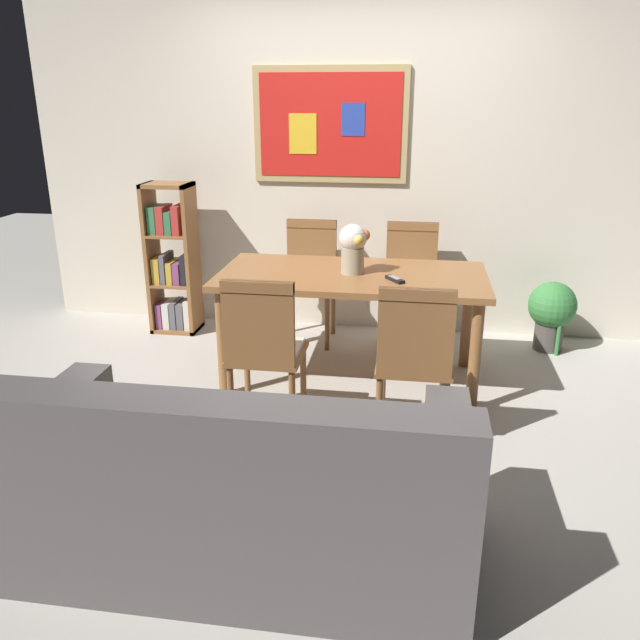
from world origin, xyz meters
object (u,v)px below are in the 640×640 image
Objects in this scene: dining_chair_far_right at (411,274)px; potted_ivy at (552,311)px; flower_vase at (353,246)px; tv_remote at (395,279)px; bookshelf at (173,265)px; dining_chair_near_right at (415,352)px; dining_chair_far_left at (310,271)px; dining_table at (352,287)px; dining_chair_near_left at (264,343)px; leather_couch at (238,493)px.

dining_chair_far_right is 1.07m from potted_ivy.
tv_remote is (0.27, -0.14, -0.17)m from flower_vase.
flower_vase reaches higher than tv_remote.
bookshelf reaches higher than potted_ivy.
bookshelf is at bearing 141.22° from dining_chair_near_right.
dining_chair_far_right is 1.54m from dining_chair_near_right.
dining_chair_far_left and dining_chair_near_right have the same top height.
dining_table is 0.27m from flower_vase.
potted_ivy is (1.80, 1.52, -0.24)m from dining_chair_near_left.
dining_chair_far_left is (-0.40, 0.75, -0.11)m from dining_table.
flower_vase is (0.40, 0.77, 0.38)m from dining_chair_near_left.
dining_chair_near_left is at bearing -117.57° from flower_vase.
dining_chair_far_right is 1.70m from dining_chair_near_left.
bookshelf is 1.71m from flower_vase.
bookshelf is (-1.09, 0.00, 0.00)m from dining_chair_far_left.
dining_chair_near_left is 1.64× the size of potted_ivy.
dining_chair_near_right is 1.84m from potted_ivy.
leather_couch reaches higher than tv_remote.
bookshelf reaches higher than dining_chair_near_right.
dining_chair_near_right is 5.96× the size of tv_remote.
potted_ivy is at bearing 40.20° from dining_chair_near_left.
dining_chair_near_right and dining_chair_near_left have the same top height.
dining_chair_far_right is 0.92m from flower_vase.
dining_chair_far_right and dining_chair_near_left have the same top height.
dining_table is 0.87m from dining_chair_near_left.
potted_ivy is 1.77× the size of flower_vase.
potted_ivy is at bearing -0.13° from dining_chair_far_right.
bookshelf is 2.12× the size of potted_ivy.
potted_ivy is at bearing 38.48° from tv_remote.
dining_chair_far_left is 1.72m from dining_chair_near_right.
tv_remote reaches higher than dining_table.
dining_chair_near_right reaches higher than potted_ivy.
dining_chair_near_left reaches higher than tv_remote.
dining_chair_far_right is at bearing 64.50° from dining_table.
leather_couch is 1.80m from tv_remote.
potted_ivy is at bearing 57.05° from leather_couch.
potted_ivy is (2.90, 0.01, -0.24)m from bookshelf.
flower_vase reaches higher than dining_chair_near_right.
bookshelf reaches higher than dining_table.
dining_table is 11.05× the size of tv_remote.
dining_chair_near_left is at bearing -89.95° from dining_chair_far_left.
dining_chair_far_left is 1.00× the size of dining_chair_far_right.
dining_chair_near_right is at bearing -62.50° from flower_vase.
tv_remote is (0.67, 0.62, 0.21)m from dining_chair_near_left.
flower_vase reaches higher than dining_chair_near_left.
dining_chair_far_right reaches higher than dining_table.
dining_chair_far_right is 1.64× the size of potted_ivy.
leather_couch is (-0.26, -1.81, -0.33)m from dining_table.
dining_table is at bearing -26.76° from bookshelf.
potted_ivy is at bearing 57.06° from dining_chair_near_right.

